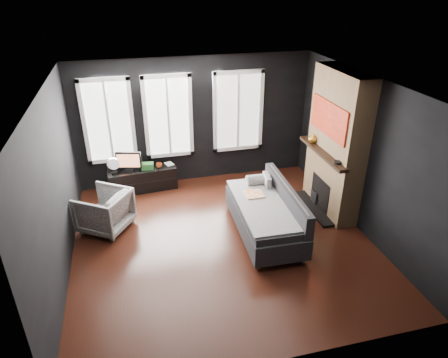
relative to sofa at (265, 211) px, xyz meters
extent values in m
plane|color=black|center=(-0.77, -0.07, -0.44)|extent=(5.00, 5.00, 0.00)
plane|color=white|center=(-0.77, -0.07, 2.26)|extent=(5.00, 5.00, 0.00)
cube|color=black|center=(-0.77, 2.43, 0.91)|extent=(5.00, 0.02, 2.70)
cube|color=black|center=(-3.27, -0.07, 0.91)|extent=(0.02, 5.00, 2.70)
cube|color=black|center=(1.73, -0.07, 0.91)|extent=(0.02, 5.00, 2.70)
cube|color=gray|center=(0.25, 0.61, 0.20)|extent=(0.13, 0.38, 0.37)
imported|color=white|center=(-2.72, 0.83, -0.04)|extent=(1.06, 1.07, 0.82)
imported|color=#C5501C|center=(-1.61, 2.15, 0.11)|extent=(0.15, 0.12, 0.13)
imported|color=#B2A48B|center=(-1.46, 2.23, 0.15)|extent=(0.15, 0.06, 0.21)
cube|color=#2D7330|center=(-1.85, 2.14, 0.11)|extent=(0.27, 0.19, 0.13)
imported|color=gold|center=(1.28, 0.98, 0.87)|extent=(0.24, 0.24, 0.18)
cylinder|color=black|center=(1.28, -0.02, 0.81)|extent=(0.16, 0.16, 0.04)
camera|label=1|loc=(-2.12, -5.57, 3.68)|focal=32.00mm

